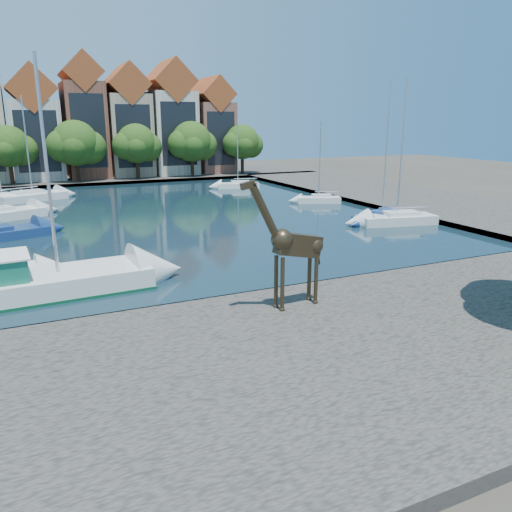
% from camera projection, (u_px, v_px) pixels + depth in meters
% --- Properties ---
extents(ground, '(160.00, 160.00, 0.00)m').
position_uv_depth(ground, '(311.00, 291.00, 25.38)').
color(ground, '#38332B').
rests_on(ground, ground).
extents(water_basin, '(38.00, 50.00, 0.08)m').
position_uv_depth(water_basin, '(178.00, 213.00, 46.38)').
color(water_basin, black).
rests_on(water_basin, ground).
extents(near_quay, '(50.00, 14.00, 0.50)m').
position_uv_depth(near_quay, '(406.00, 339.00, 19.19)').
color(near_quay, '#504B45').
rests_on(near_quay, ground).
extents(far_quay, '(60.00, 16.00, 0.50)m').
position_uv_depth(far_quay, '(117.00, 177.00, 74.33)').
color(far_quay, '#504B45').
rests_on(far_quay, ground).
extents(right_quay, '(14.00, 52.00, 0.50)m').
position_uv_depth(right_quay, '(392.00, 195.00, 56.47)').
color(right_quay, '#504B45').
rests_on(right_quay, ground).
extents(townhouse_west_inner, '(6.43, 9.18, 15.15)m').
position_uv_depth(townhouse_west_inner, '(35.00, 128.00, 68.19)').
color(townhouse_west_inner, beige).
rests_on(townhouse_west_inner, far_quay).
extents(townhouse_center, '(5.44, 9.18, 16.93)m').
position_uv_depth(townhouse_center, '(84.00, 121.00, 70.57)').
color(townhouse_center, brown).
rests_on(townhouse_center, far_quay).
extents(townhouse_east_inner, '(5.94, 9.18, 15.79)m').
position_uv_depth(townhouse_east_inner, '(127.00, 125.00, 73.17)').
color(townhouse_east_inner, tan).
rests_on(townhouse_east_inner, far_quay).
extents(townhouse_east_mid, '(6.43, 9.18, 16.65)m').
position_uv_depth(townhouse_east_mid, '(170.00, 122.00, 75.71)').
color(townhouse_east_mid, beige).
rests_on(townhouse_east_mid, far_quay).
extents(townhouse_east_end, '(5.44, 9.18, 14.43)m').
position_uv_depth(townhouse_east_end, '(211.00, 129.00, 78.61)').
color(townhouse_east_end, brown).
rests_on(townhouse_east_end, far_quay).
extents(far_tree_west, '(6.76, 5.20, 7.36)m').
position_uv_depth(far_tree_west, '(9.00, 148.00, 62.60)').
color(far_tree_west, '#332114').
rests_on(far_tree_west, far_quay).
extents(far_tree_mid_west, '(7.80, 6.00, 8.00)m').
position_uv_depth(far_tree_mid_west, '(76.00, 145.00, 65.80)').
color(far_tree_mid_west, '#332114').
rests_on(far_tree_mid_west, far_quay).
extents(far_tree_mid_east, '(7.02, 5.40, 7.52)m').
position_uv_depth(far_tree_mid_east, '(137.00, 145.00, 69.08)').
color(far_tree_mid_east, '#332114').
rests_on(far_tree_mid_east, far_quay).
extents(far_tree_east, '(7.54, 5.80, 7.84)m').
position_uv_depth(far_tree_east, '(192.00, 143.00, 72.31)').
color(far_tree_east, '#332114').
rests_on(far_tree_east, far_quay).
extents(far_tree_far_east, '(6.76, 5.20, 7.36)m').
position_uv_depth(far_tree_far_east, '(243.00, 143.00, 75.59)').
color(far_tree_far_east, '#332114').
rests_on(far_tree_far_east, far_quay).
extents(giraffe_statue, '(3.95, 0.86, 5.64)m').
position_uv_depth(giraffe_statue, '(292.00, 245.00, 21.18)').
color(giraffe_statue, '#34291A').
rests_on(giraffe_statue, near_quay).
extents(motorsailer, '(11.67, 4.00, 11.25)m').
position_uv_depth(motorsailer, '(20.00, 281.00, 23.87)').
color(motorsailer, silver).
rests_on(motorsailer, water_basin).
extents(sailboat_left_d, '(5.31, 3.59, 9.72)m').
position_uv_depth(sailboat_left_d, '(2.00, 197.00, 52.50)').
color(sailboat_left_d, white).
rests_on(sailboat_left_d, water_basin).
extents(sailboat_left_e, '(7.23, 4.83, 10.80)m').
position_uv_depth(sailboat_left_e, '(33.00, 195.00, 53.23)').
color(sailboat_left_e, white).
rests_on(sailboat_left_e, water_basin).
extents(sailboat_right_a, '(6.72, 3.49, 11.50)m').
position_uv_depth(sailboat_right_a, '(397.00, 217.00, 41.22)').
color(sailboat_right_a, silver).
rests_on(sailboat_right_a, water_basin).
extents(sailboat_right_b, '(6.25, 3.76, 11.49)m').
position_uv_depth(sailboat_right_b, '(382.00, 215.00, 42.50)').
color(sailboat_right_b, navy).
rests_on(sailboat_right_b, water_basin).
extents(sailboat_right_c, '(4.69, 3.15, 8.27)m').
position_uv_depth(sailboat_right_c, '(319.00, 198.00, 51.91)').
color(sailboat_right_c, silver).
rests_on(sailboat_right_c, water_basin).
extents(sailboat_right_d, '(5.54, 3.05, 8.64)m').
position_uv_depth(sailboat_right_d, '(238.00, 184.00, 63.40)').
color(sailboat_right_d, white).
rests_on(sailboat_right_d, water_basin).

